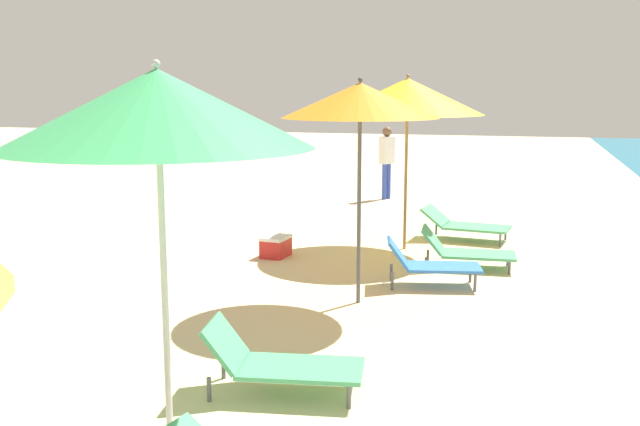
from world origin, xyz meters
name	(u,v)px	position (x,y,z in m)	size (l,w,h in m)	color
umbrella_second	(158,109)	(-0.27, 3.38, 2.52)	(2.20, 2.20, 2.86)	silver
lounger_second_shoreside	(278,362)	(0.20, 4.52, 0.29)	(1.45, 0.80, 0.64)	#4CA572
umbrella_third	(360,101)	(0.28, 7.37, 2.51)	(1.91, 1.91, 2.79)	#4C4C51
lounger_third_shoreside	(430,263)	(1.04, 8.37, 0.32)	(1.35, 0.81, 0.65)	blue
umbrella_farthest	(407,97)	(0.35, 10.56, 2.52)	(2.48, 2.48, 2.88)	olive
lounger_farthest_shoreside	(464,224)	(1.25, 11.55, 0.29)	(1.58, 0.87, 0.57)	#4CA572
lounger_farthest_inland	(465,250)	(1.42, 9.53, 0.27)	(1.42, 0.71, 0.60)	#4CA572
person_walking_near	(387,155)	(-0.96, 15.88, 1.07)	(0.36, 0.42, 1.74)	#334CB2
cooler_box	(276,246)	(-1.54, 9.44, 0.17)	(0.41, 0.52, 0.33)	red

